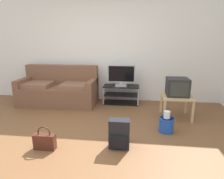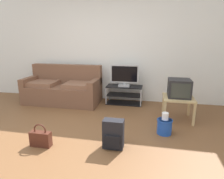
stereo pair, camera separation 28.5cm
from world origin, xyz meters
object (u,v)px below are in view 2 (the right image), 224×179
(crt_tv, at_px, (179,88))
(backpack, at_px, (113,134))
(flat_tv, at_px, (124,76))
(side_table, at_px, (178,100))
(handbag, at_px, (41,138))
(couch, at_px, (63,89))
(tv_stand, at_px, (124,95))
(cleaning_bucket, at_px, (165,125))

(crt_tv, relative_size, backpack, 0.95)
(flat_tv, xyz_separation_m, side_table, (1.16, -0.76, -0.30))
(handbag, bearing_deg, side_table, 34.77)
(couch, distance_m, backpack, 2.48)
(tv_stand, xyz_separation_m, crt_tv, (1.16, -0.76, 0.41))
(tv_stand, bearing_deg, cleaning_bucket, -58.70)
(couch, bearing_deg, tv_stand, 7.43)
(flat_tv, xyz_separation_m, cleaning_bucket, (0.88, -1.43, -0.55))
(crt_tv, distance_m, backpack, 1.70)
(side_table, bearing_deg, cleaning_bucket, -112.46)
(crt_tv, xyz_separation_m, handbag, (-2.08, -1.46, -0.51))
(backpack, xyz_separation_m, handbag, (-1.05, -0.18, -0.09))
(tv_stand, distance_m, backpack, 2.05)
(tv_stand, relative_size, side_table, 1.50)
(handbag, bearing_deg, tv_stand, 67.49)
(tv_stand, height_order, crt_tv, crt_tv)
(cleaning_bucket, bearing_deg, couch, 152.32)
(couch, relative_size, tv_stand, 2.12)
(side_table, bearing_deg, crt_tv, 90.00)
(tv_stand, distance_m, flat_tv, 0.48)
(flat_tv, relative_size, cleaning_bucket, 1.81)
(backpack, bearing_deg, cleaning_bucket, 10.28)
(side_table, height_order, handbag, side_table)
(couch, distance_m, cleaning_bucket, 2.71)
(crt_tv, bearing_deg, backpack, -128.66)
(tv_stand, distance_m, handbag, 2.41)
(flat_tv, bearing_deg, backpack, -86.27)
(flat_tv, xyz_separation_m, backpack, (0.13, -2.03, -0.49))
(flat_tv, xyz_separation_m, handbag, (-0.92, -2.20, -0.57))
(side_table, relative_size, backpack, 1.34)
(cleaning_bucket, bearing_deg, backpack, -141.51)
(tv_stand, distance_m, side_table, 1.41)
(backpack, distance_m, handbag, 1.07)
(tv_stand, bearing_deg, crt_tv, -33.30)
(cleaning_bucket, bearing_deg, flat_tv, 121.70)
(crt_tv, distance_m, handbag, 2.60)
(flat_tv, relative_size, backpack, 1.55)
(side_table, height_order, crt_tv, crt_tv)
(tv_stand, bearing_deg, side_table, -33.85)
(side_table, relative_size, handbag, 1.63)
(flat_tv, height_order, cleaning_bucket, flat_tv)
(couch, bearing_deg, cleaning_bucket, -27.68)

